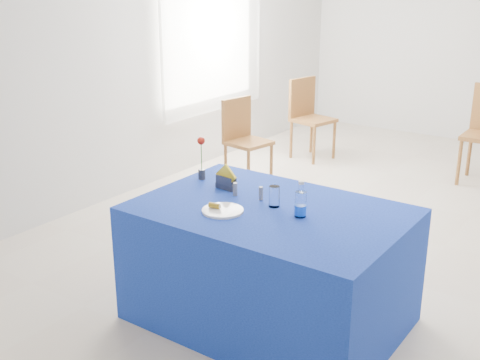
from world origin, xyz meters
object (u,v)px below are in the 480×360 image
Objects in this scene: blue_table at (269,265)px; chair_win_b at (308,112)px; plate at (223,211)px; chair_win_a at (243,134)px; water_bottle at (301,205)px.

chair_win_b reaches higher than blue_table.
chair_win_b is at bearing 115.41° from blue_table.
chair_win_a is at bearing 122.40° from plate.
blue_table is 3.72m from chair_win_b.
chair_win_a is at bearing 128.31° from blue_table.
chair_win_b is (-1.81, 3.37, -0.28)m from water_bottle.
plate is at bearing -145.92° from chair_win_b.
plate is 0.28× the size of chair_win_a.
water_bottle is 0.24× the size of chair_win_a.
chair_win_b is (0.11, 1.20, 0.03)m from chair_win_a.
chair_win_b reaches higher than plate.
water_bottle is (0.21, -0.01, 0.45)m from blue_table.
chair_win_a reaches higher than blue_table.
chair_win_a is at bearing 131.49° from water_bottle.
water_bottle is (0.41, 0.20, 0.06)m from plate.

